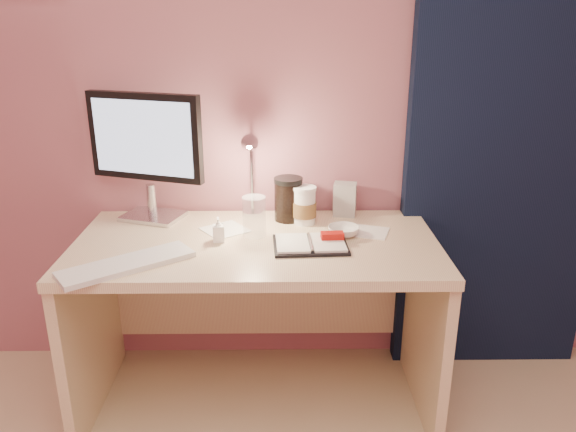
{
  "coord_description": "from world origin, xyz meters",
  "views": [
    {
      "loc": [
        0.1,
        -0.62,
        1.56
      ],
      "look_at": [
        0.12,
        1.33,
        0.85
      ],
      "focal_mm": 35.0,
      "sensor_mm": 36.0,
      "label": 1
    }
  ],
  "objects_px": {
    "clear_cup": "(254,216)",
    "bowl": "(344,231)",
    "product_box": "(345,199)",
    "dark_jar": "(288,201)",
    "desk_lamp": "(250,167)",
    "keyboard": "(127,264)",
    "monitor": "(147,145)",
    "desk": "(258,285)",
    "planner": "(312,243)",
    "coffee_cup": "(305,206)",
    "lotion_bottle": "(218,229)"
  },
  "relations": [
    {
      "from": "monitor",
      "to": "planner",
      "type": "height_order",
      "value": "monitor"
    },
    {
      "from": "keyboard",
      "to": "bowl",
      "type": "height_order",
      "value": "bowl"
    },
    {
      "from": "monitor",
      "to": "coffee_cup",
      "type": "distance_m",
      "value": 0.69
    },
    {
      "from": "keyboard",
      "to": "clear_cup",
      "type": "bearing_deg",
      "value": -2.6
    },
    {
      "from": "desk_lamp",
      "to": "product_box",
      "type": "bearing_deg",
      "value": 11.28
    },
    {
      "from": "bowl",
      "to": "product_box",
      "type": "bearing_deg",
      "value": 83.3
    },
    {
      "from": "desk",
      "to": "bowl",
      "type": "distance_m",
      "value": 0.42
    },
    {
      "from": "desk",
      "to": "monitor",
      "type": "height_order",
      "value": "monitor"
    },
    {
      "from": "desk",
      "to": "monitor",
      "type": "distance_m",
      "value": 0.73
    },
    {
      "from": "planner",
      "to": "lotion_bottle",
      "type": "bearing_deg",
      "value": 168.65
    },
    {
      "from": "monitor",
      "to": "dark_jar",
      "type": "bearing_deg",
      "value": 16.58
    },
    {
      "from": "bowl",
      "to": "keyboard",
      "type": "bearing_deg",
      "value": -160.4
    },
    {
      "from": "desk",
      "to": "clear_cup",
      "type": "distance_m",
      "value": 0.31
    },
    {
      "from": "monitor",
      "to": "clear_cup",
      "type": "relative_size",
      "value": 3.33
    },
    {
      "from": "keyboard",
      "to": "planner",
      "type": "relative_size",
      "value": 1.62
    },
    {
      "from": "monitor",
      "to": "product_box",
      "type": "distance_m",
      "value": 0.86
    },
    {
      "from": "dark_jar",
      "to": "desk_lamp",
      "type": "height_order",
      "value": "desk_lamp"
    },
    {
      "from": "planner",
      "to": "lotion_bottle",
      "type": "height_order",
      "value": "lotion_bottle"
    },
    {
      "from": "desk_lamp",
      "to": "lotion_bottle",
      "type": "bearing_deg",
      "value": -119.39
    },
    {
      "from": "monitor",
      "to": "clear_cup",
      "type": "bearing_deg",
      "value": -5.71
    },
    {
      "from": "keyboard",
      "to": "desk_lamp",
      "type": "bearing_deg",
      "value": 10.73
    },
    {
      "from": "planner",
      "to": "clear_cup",
      "type": "relative_size",
      "value": 1.8
    },
    {
      "from": "lotion_bottle",
      "to": "dark_jar",
      "type": "height_order",
      "value": "dark_jar"
    },
    {
      "from": "planner",
      "to": "bowl",
      "type": "height_order",
      "value": "planner"
    },
    {
      "from": "coffee_cup",
      "to": "dark_jar",
      "type": "relative_size",
      "value": 0.96
    },
    {
      "from": "clear_cup",
      "to": "product_box",
      "type": "height_order",
      "value": "clear_cup"
    },
    {
      "from": "desk",
      "to": "bowl",
      "type": "bearing_deg",
      "value": -3.88
    },
    {
      "from": "desk",
      "to": "planner",
      "type": "bearing_deg",
      "value": -30.53
    },
    {
      "from": "coffee_cup",
      "to": "planner",
      "type": "bearing_deg",
      "value": -85.38
    },
    {
      "from": "coffee_cup",
      "to": "product_box",
      "type": "distance_m",
      "value": 0.2
    },
    {
      "from": "bowl",
      "to": "monitor",
      "type": "bearing_deg",
      "value": 165.24
    },
    {
      "from": "keyboard",
      "to": "bowl",
      "type": "xyz_separation_m",
      "value": [
        0.78,
        0.28,
        0.01
      ]
    },
    {
      "from": "keyboard",
      "to": "dark_jar",
      "type": "height_order",
      "value": "dark_jar"
    },
    {
      "from": "clear_cup",
      "to": "bowl",
      "type": "height_order",
      "value": "clear_cup"
    },
    {
      "from": "clear_cup",
      "to": "lotion_bottle",
      "type": "bearing_deg",
      "value": -157.22
    },
    {
      "from": "desk_lamp",
      "to": "desk",
      "type": "bearing_deg",
      "value": -78.53
    },
    {
      "from": "monitor",
      "to": "planner",
      "type": "bearing_deg",
      "value": -6.27
    },
    {
      "from": "keyboard",
      "to": "product_box",
      "type": "height_order",
      "value": "product_box"
    },
    {
      "from": "monitor",
      "to": "lotion_bottle",
      "type": "height_order",
      "value": "monitor"
    },
    {
      "from": "coffee_cup",
      "to": "desk_lamp",
      "type": "height_order",
      "value": "desk_lamp"
    },
    {
      "from": "clear_cup",
      "to": "lotion_bottle",
      "type": "height_order",
      "value": "clear_cup"
    },
    {
      "from": "coffee_cup",
      "to": "monitor",
      "type": "bearing_deg",
      "value": 174.19
    },
    {
      "from": "desk",
      "to": "product_box",
      "type": "height_order",
      "value": "product_box"
    },
    {
      "from": "monitor",
      "to": "desk_lamp",
      "type": "relative_size",
      "value": 1.4
    },
    {
      "from": "lotion_bottle",
      "to": "desk_lamp",
      "type": "distance_m",
      "value": 0.3
    },
    {
      "from": "dark_jar",
      "to": "product_box",
      "type": "xyz_separation_m",
      "value": [
        0.24,
        0.06,
        -0.01
      ]
    },
    {
      "from": "bowl",
      "to": "dark_jar",
      "type": "bearing_deg",
      "value": 139.3
    },
    {
      "from": "dark_jar",
      "to": "desk_lamp",
      "type": "xyz_separation_m",
      "value": [
        -0.15,
        -0.03,
        0.16
      ]
    },
    {
      "from": "dark_jar",
      "to": "desk_lamp",
      "type": "relative_size",
      "value": 0.43
    },
    {
      "from": "bowl",
      "to": "product_box",
      "type": "relative_size",
      "value": 0.86
    }
  ]
}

